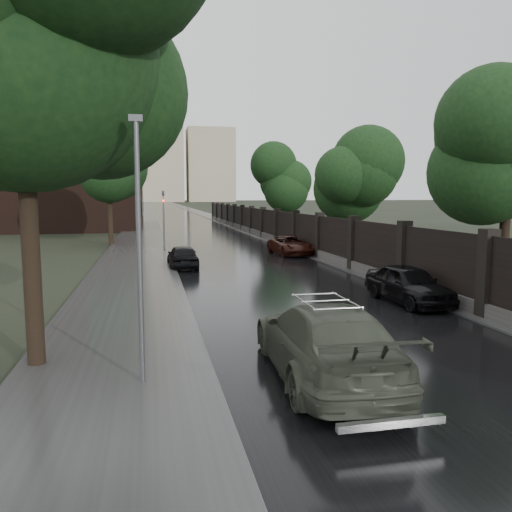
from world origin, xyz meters
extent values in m
plane|color=black|center=(0.00, 0.00, 0.00)|extent=(800.00, 800.00, 0.00)
cube|color=black|center=(0.00, 190.00, 0.01)|extent=(8.00, 420.00, 0.02)
cube|color=#2D2D2D|center=(-6.00, 190.00, 0.08)|extent=(4.00, 420.00, 0.16)
cube|color=#2D2D2D|center=(5.50, 190.00, 0.04)|extent=(3.00, 420.00, 0.08)
cube|color=#383533|center=(4.60, 32.00, 0.25)|extent=(0.40, 75.00, 0.50)
cube|color=black|center=(4.60, 32.00, 1.50)|extent=(0.15, 75.00, 2.00)
cube|color=black|center=(4.60, 70.00, 1.35)|extent=(0.45, 0.45, 2.70)
cylinder|color=black|center=(-7.60, 3.00, 3.58)|extent=(0.36, 0.36, 7.15)
sphere|color=black|center=(-7.60, 3.00, 6.44)|extent=(5.44, 5.44, 5.44)
cylinder|color=black|center=(-8.00, 30.00, 2.93)|extent=(0.36, 0.36, 5.85)
sphere|color=black|center=(-8.00, 30.00, 5.27)|extent=(4.25, 4.25, 4.25)
cylinder|color=black|center=(7.50, 8.00, 2.76)|extent=(0.36, 0.36, 5.53)
sphere|color=black|center=(7.50, 8.00, 4.97)|extent=(4.08, 4.08, 4.08)
cylinder|color=black|center=(7.50, 22.00, 2.76)|extent=(0.36, 0.36, 5.53)
sphere|color=black|center=(7.50, 22.00, 4.97)|extent=(4.08, 4.08, 4.08)
cylinder|color=black|center=(7.50, 40.00, 2.76)|extent=(0.36, 0.36, 5.53)
sphere|color=black|center=(7.50, 40.00, 4.97)|extent=(4.08, 4.08, 4.08)
cylinder|color=#59595E|center=(-5.40, 1.50, 2.50)|extent=(0.10, 0.10, 5.00)
cube|color=#59595E|center=(-5.40, 1.50, 5.05)|extent=(0.25, 0.12, 0.12)
cylinder|color=#59595E|center=(-4.30, 25.00, 1.50)|extent=(0.12, 0.12, 3.00)
imported|color=#59595E|center=(-4.30, 25.00, 3.50)|extent=(0.16, 0.20, 1.00)
sphere|color=#FF0C0C|center=(-4.30, 24.85, 3.35)|extent=(0.14, 0.14, 0.14)
cube|color=black|center=(-18.00, 52.00, 10.00)|extent=(24.00, 18.00, 20.00)
cube|color=tan|center=(-32.00, 300.00, 22.00)|extent=(28.00, 22.00, 44.00)
cube|color=tan|center=(32.00, 300.00, 22.00)|extent=(28.00, 22.00, 44.00)
cube|color=tan|center=(0.00, 300.00, 30.00)|extent=(30.00, 30.00, 60.00)
cube|color=tan|center=(0.00, 300.00, 70.00)|extent=(22.00, 22.00, 40.00)
cube|color=tan|center=(0.00, 300.00, 100.00)|extent=(15.00, 15.00, 30.00)
imported|color=#3C4235|center=(-1.80, 1.36, 0.77)|extent=(2.44, 5.39, 1.53)
imported|color=black|center=(-3.60, 17.39, 0.61)|extent=(1.52, 3.62, 1.22)
imported|color=black|center=(3.40, 7.42, 0.67)|extent=(1.80, 4.00, 1.33)
imported|color=black|center=(3.40, 21.90, 0.60)|extent=(2.33, 4.46, 1.20)
camera|label=1|loc=(-5.20, -7.90, 3.67)|focal=35.00mm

